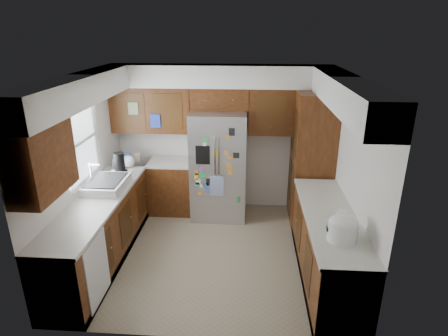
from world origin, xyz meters
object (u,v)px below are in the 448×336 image
at_px(rice_cooker, 343,228).
at_px(paper_towel, 341,221).
at_px(pantry, 312,158).
at_px(fridge, 219,165).

bearing_deg(rice_cooker, paper_towel, 83.13).
bearing_deg(pantry, rice_cooker, -90.01).
relative_size(fridge, rice_cooker, 5.52).
relative_size(pantry, fridge, 1.19).
relative_size(pantry, rice_cooker, 6.59).
height_order(pantry, rice_cooker, pantry).
distance_m(pantry, paper_towel, 2.04).
height_order(pantry, paper_towel, pantry).
bearing_deg(paper_towel, pantry, 90.56).
bearing_deg(pantry, fridge, 177.94).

